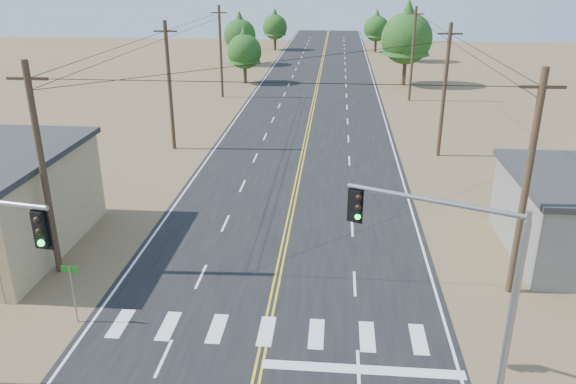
# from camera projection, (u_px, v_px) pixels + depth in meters

# --- Properties ---
(road) EXTENTS (15.00, 200.00, 0.02)m
(road) POSITION_uv_depth(u_px,v_px,m) (302.00, 160.00, 42.78)
(road) COLOR black
(road) RESTS_ON ground
(utility_pole_left_near) EXTENTS (1.80, 0.30, 10.00)m
(utility_pole_left_near) POSITION_uv_depth(u_px,v_px,m) (43.00, 170.00, 25.08)
(utility_pole_left_near) COLOR #4C3826
(utility_pole_left_near) RESTS_ON ground
(utility_pole_left_mid) EXTENTS (1.80, 0.30, 10.00)m
(utility_pole_left_mid) POSITION_uv_depth(u_px,v_px,m) (170.00, 85.00, 43.61)
(utility_pole_left_mid) COLOR #4C3826
(utility_pole_left_mid) RESTS_ON ground
(utility_pole_left_far) EXTENTS (1.80, 0.30, 10.00)m
(utility_pole_left_far) POSITION_uv_depth(u_px,v_px,m) (221.00, 51.00, 62.14)
(utility_pole_left_far) COLOR #4C3826
(utility_pole_left_far) RESTS_ON ground
(utility_pole_right_near) EXTENTS (1.80, 0.30, 10.00)m
(utility_pole_right_near) POSITION_uv_depth(u_px,v_px,m) (526.00, 185.00, 23.37)
(utility_pole_right_near) COLOR #4C3826
(utility_pole_right_near) RESTS_ON ground
(utility_pole_right_mid) EXTENTS (1.80, 0.30, 10.00)m
(utility_pole_right_mid) POSITION_uv_depth(u_px,v_px,m) (444.00, 90.00, 41.90)
(utility_pole_right_mid) COLOR #4C3826
(utility_pole_right_mid) RESTS_ON ground
(utility_pole_right_far) EXTENTS (1.80, 0.30, 10.00)m
(utility_pole_right_far) POSITION_uv_depth(u_px,v_px,m) (413.00, 54.00, 60.43)
(utility_pole_right_far) COLOR #4C3826
(utility_pole_right_far) RESTS_ON ground
(signal_mast_right) EXTENTS (5.18, 2.32, 7.14)m
(signal_mast_right) POSITION_uv_depth(u_px,v_px,m) (463.00, 271.00, 17.26)
(signal_mast_right) COLOR gray
(signal_mast_right) RESTS_ON ground
(street_sign) EXTENTS (0.76, 0.14, 2.57)m
(street_sign) POSITION_uv_depth(u_px,v_px,m) (72.00, 285.00, 22.40)
(street_sign) COLOR gray
(street_sign) RESTS_ON ground
(tree_left_near) EXTENTS (4.32, 4.32, 7.20)m
(tree_left_near) POSITION_uv_depth(u_px,v_px,m) (244.00, 48.00, 70.38)
(tree_left_near) COLOR #3F2D1E
(tree_left_near) RESTS_ON ground
(tree_left_mid) EXTENTS (4.79, 4.79, 7.99)m
(tree_left_mid) POSITION_uv_depth(u_px,v_px,m) (240.00, 32.00, 84.21)
(tree_left_mid) COLOR #3F2D1E
(tree_left_mid) RESTS_ON ground
(tree_left_far) EXTENTS (4.38, 4.38, 7.31)m
(tree_left_far) POSITION_uv_depth(u_px,v_px,m) (275.00, 24.00, 100.52)
(tree_left_far) COLOR #3F2D1E
(tree_left_far) RESTS_ON ground
(tree_right_near) EXTENTS (6.22, 6.22, 10.37)m
(tree_right_near) POSITION_uv_depth(u_px,v_px,m) (407.00, 33.00, 68.45)
(tree_right_near) COLOR #3F2D1E
(tree_right_near) RESTS_ON ground
(tree_right_mid) EXTENTS (4.73, 4.73, 7.89)m
(tree_right_mid) POSITION_uv_depth(u_px,v_px,m) (413.00, 30.00, 87.31)
(tree_right_mid) COLOR #3F2D1E
(tree_right_mid) RESTS_ON ground
(tree_right_far) EXTENTS (4.41, 4.41, 7.35)m
(tree_right_far) POSITION_uv_depth(u_px,v_px,m) (377.00, 26.00, 97.66)
(tree_right_far) COLOR #3F2D1E
(tree_right_far) RESTS_ON ground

